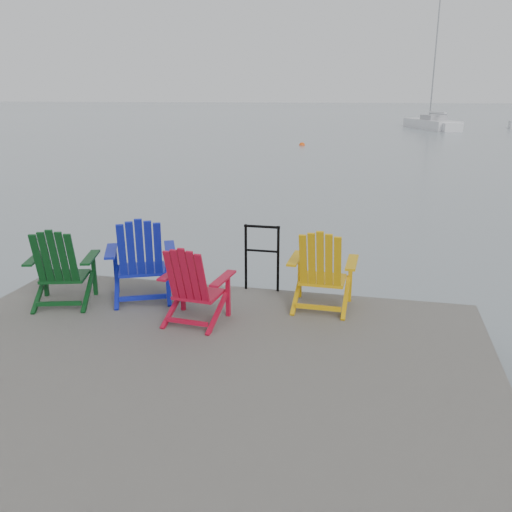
% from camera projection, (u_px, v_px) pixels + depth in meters
% --- Properties ---
extents(ground, '(400.00, 400.00, 0.00)m').
position_uv_depth(ground, '(182.00, 422.00, 5.25)').
color(ground, gray).
rests_on(ground, ground).
extents(dock, '(6.00, 5.00, 1.40)m').
position_uv_depth(dock, '(181.00, 390.00, 5.15)').
color(dock, '#292624').
rests_on(dock, ground).
extents(handrail, '(0.48, 0.04, 0.90)m').
position_uv_depth(handrail, '(262.00, 251.00, 7.18)').
color(handrail, black).
rests_on(handrail, dock).
extents(chair_green, '(0.94, 0.90, 1.01)m').
position_uv_depth(chair_green, '(61.00, 266.00, 6.68)').
color(chair_green, '#093513').
rests_on(chair_green, dock).
extents(chair_blue, '(1.07, 1.02, 1.10)m').
position_uv_depth(chair_blue, '(141.00, 258.00, 6.86)').
color(chair_blue, '#0E1998').
rests_on(chair_blue, dock).
extents(chair_red, '(0.80, 0.75, 0.94)m').
position_uv_depth(chair_red, '(194.00, 284.00, 6.15)').
color(chair_red, '#A70C26').
rests_on(chair_red, dock).
extents(chair_yellow, '(0.83, 0.77, 1.02)m').
position_uv_depth(chair_yellow, '(322.00, 269.00, 6.55)').
color(chair_yellow, '#D1990B').
rests_on(chair_yellow, dock).
extents(sailboat_near, '(4.70, 8.61, 11.54)m').
position_uv_depth(sailboat_near, '(431.00, 125.00, 49.41)').
color(sailboat_near, silver).
rests_on(sailboat_near, ground).
extents(buoy_b, '(0.37, 0.37, 0.37)m').
position_uv_depth(buoy_b, '(302.00, 145.00, 33.45)').
color(buoy_b, '#F34E0E').
rests_on(buoy_b, ground).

